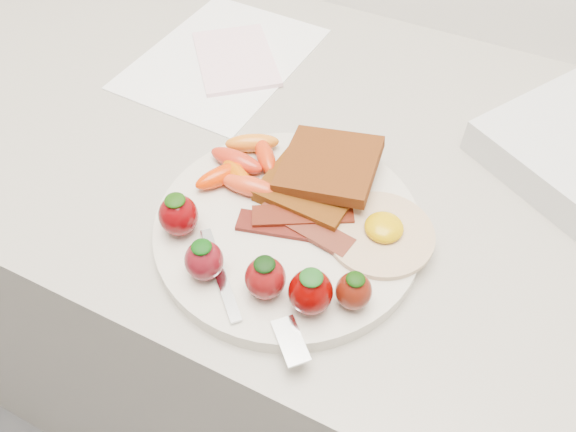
% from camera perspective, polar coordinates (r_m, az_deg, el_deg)
% --- Properties ---
extents(counter, '(2.00, 0.60, 0.90)m').
position_cam_1_polar(counter, '(1.02, 3.90, -12.18)').
color(counter, gray).
rests_on(counter, ground).
extents(plate, '(0.27, 0.27, 0.02)m').
position_cam_1_polar(plate, '(0.57, -0.00, -1.23)').
color(plate, beige).
rests_on(plate, counter).
extents(toast_lower, '(0.10, 0.10, 0.01)m').
position_cam_1_polar(toast_lower, '(0.59, 2.67, 3.33)').
color(toast_lower, '#4A2D06').
rests_on(toast_lower, plate).
extents(toast_upper, '(0.11, 0.11, 0.02)m').
position_cam_1_polar(toast_upper, '(0.59, 4.22, 5.22)').
color(toast_upper, '#301F09').
rests_on(toast_upper, toast_lower).
extents(fried_egg, '(0.11, 0.11, 0.02)m').
position_cam_1_polar(fried_egg, '(0.56, 9.44, -1.60)').
color(fried_egg, beige).
rests_on(fried_egg, plate).
extents(bacon_strips, '(0.12, 0.08, 0.01)m').
position_cam_1_polar(bacon_strips, '(0.56, 1.09, -0.67)').
color(bacon_strips, black).
rests_on(bacon_strips, plate).
extents(baby_carrots, '(0.10, 0.11, 0.02)m').
position_cam_1_polar(baby_carrots, '(0.61, -4.54, 5.10)').
color(baby_carrots, red).
rests_on(baby_carrots, plate).
extents(strawberries, '(0.22, 0.07, 0.05)m').
position_cam_1_polar(strawberries, '(0.51, -3.39, -4.86)').
color(strawberries, '#5F0306').
rests_on(strawberries, plate).
extents(fork, '(0.16, 0.10, 0.00)m').
position_cam_1_polar(fork, '(0.51, -3.82, -8.76)').
color(fork, silver).
rests_on(fork, plate).
extents(paper_sheet, '(0.21, 0.28, 0.00)m').
position_cam_1_polar(paper_sheet, '(0.81, -6.64, 15.65)').
color(paper_sheet, white).
rests_on(paper_sheet, counter).
extents(notepad, '(0.17, 0.18, 0.01)m').
position_cam_1_polar(notepad, '(0.80, -5.36, 15.65)').
color(notepad, '#FFCCDB').
rests_on(notepad, paper_sheet).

